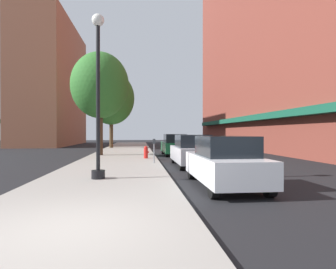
% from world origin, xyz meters
% --- Properties ---
extents(ground_plane, '(90.00, 90.00, 0.00)m').
position_xyz_m(ground_plane, '(4.00, 18.00, 0.00)').
color(ground_plane, black).
extents(sidewalk_slab, '(4.80, 50.00, 0.12)m').
position_xyz_m(sidewalk_slab, '(0.00, 19.00, 0.06)').
color(sidewalk_slab, gray).
rests_on(sidewalk_slab, ground).
extents(building_right_brick, '(6.80, 40.00, 27.66)m').
position_xyz_m(building_right_brick, '(14.99, 22.00, 13.80)').
color(building_right_brick, brown).
rests_on(building_right_brick, ground).
extents(building_far_background, '(6.80, 18.00, 17.13)m').
position_xyz_m(building_far_background, '(-11.01, 37.00, 8.55)').
color(building_far_background, '#9E6047').
rests_on(building_far_background, ground).
extents(lamppost, '(0.48, 0.48, 5.90)m').
position_xyz_m(lamppost, '(-0.23, 5.34, 3.20)').
color(lamppost, black).
rests_on(lamppost, sidewalk_slab).
extents(fire_hydrant, '(0.33, 0.26, 0.79)m').
position_xyz_m(fire_hydrant, '(1.68, 13.21, 0.52)').
color(fire_hydrant, red).
rests_on(fire_hydrant, sidewalk_slab).
extents(parking_meter_near, '(0.14, 0.09, 1.31)m').
position_xyz_m(parking_meter_near, '(2.05, 10.35, 0.95)').
color(parking_meter_near, slate).
rests_on(parking_meter_near, sidewalk_slab).
extents(tree_near, '(5.03, 5.03, 8.31)m').
position_xyz_m(tree_near, '(-1.76, 26.34, 5.52)').
color(tree_near, '#4C3823').
rests_on(tree_near, sidewalk_slab).
extents(tree_mid, '(4.21, 4.21, 7.55)m').
position_xyz_m(tree_mid, '(-1.60, 16.16, 5.23)').
color(tree_mid, '#422D1E').
rests_on(tree_mid, sidewalk_slab).
extents(car_white, '(1.80, 4.30, 1.66)m').
position_xyz_m(car_white, '(4.00, 3.96, 0.81)').
color(car_white, black).
rests_on(car_white, ground).
extents(car_silver, '(1.80, 4.30, 1.66)m').
position_xyz_m(car_silver, '(4.00, 9.61, 0.81)').
color(car_silver, black).
rests_on(car_silver, ground).
extents(car_green, '(1.80, 4.30, 1.66)m').
position_xyz_m(car_green, '(4.00, 16.80, 0.81)').
color(car_green, black).
rests_on(car_green, ground).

